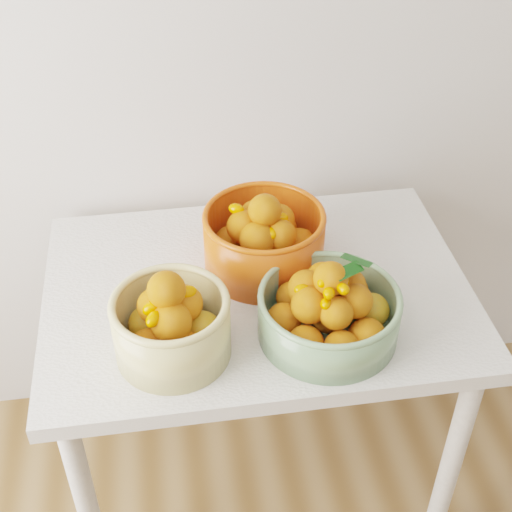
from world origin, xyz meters
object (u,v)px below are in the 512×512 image
object	(u,v)px
bowl_orange	(264,239)
table	(257,315)
bowl_green	(329,310)
bowl_cream	(172,325)

from	to	relation	value
bowl_orange	table	bearing A→B (deg)	-111.07
table	bowl_green	distance (m)	0.27
table	bowl_cream	xyz separation A→B (m)	(-0.21, -0.18, 0.18)
bowl_cream	bowl_orange	xyz separation A→B (m)	(0.23, 0.26, 0.00)
table	bowl_orange	bearing A→B (deg)	68.93
bowl_cream	bowl_orange	size ratio (longest dim) A/B	0.73
table	bowl_cream	bearing A→B (deg)	-138.49
table	bowl_orange	world-z (taller)	bowl_orange
bowl_green	bowl_cream	bearing A→B (deg)	-179.02
bowl_cream	bowl_green	world-z (taller)	bowl_cream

